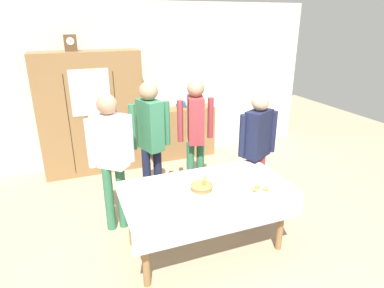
# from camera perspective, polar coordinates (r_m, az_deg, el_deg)

# --- Properties ---
(ground_plane) EXTENTS (12.00, 12.00, 0.00)m
(ground_plane) POSITION_cam_1_polar(r_m,az_deg,el_deg) (4.09, 1.06, -15.56)
(ground_plane) COLOR tan
(ground_plane) RESTS_ON ground
(back_wall) EXTENTS (6.40, 0.10, 2.70)m
(back_wall) POSITION_cam_1_polar(r_m,az_deg,el_deg) (5.92, -8.79, 10.16)
(back_wall) COLOR silver
(back_wall) RESTS_ON ground
(dining_table) EXTENTS (1.79, 0.96, 0.75)m
(dining_table) POSITION_cam_1_polar(r_m,az_deg,el_deg) (3.55, 2.59, -9.17)
(dining_table) COLOR olive
(dining_table) RESTS_ON ground
(wall_cabinet) EXTENTS (1.62, 0.46, 1.97)m
(wall_cabinet) POSITION_cam_1_polar(r_m,az_deg,el_deg) (5.59, -16.93, 5.01)
(wall_cabinet) COLOR olive
(wall_cabinet) RESTS_ON ground
(mantel_clock) EXTENTS (0.18, 0.11, 0.24)m
(mantel_clock) POSITION_cam_1_polar(r_m,az_deg,el_deg) (5.40, -20.26, 16.05)
(mantel_clock) COLOR brown
(mantel_clock) RESTS_ON wall_cabinet
(bookshelf_low) EXTENTS (1.19, 0.35, 0.92)m
(bookshelf_low) POSITION_cam_1_polar(r_m,az_deg,el_deg) (6.09, -1.80, 2.02)
(bookshelf_low) COLOR olive
(bookshelf_low) RESTS_ON ground
(book_stack) EXTENTS (0.17, 0.21, 0.12)m
(book_stack) POSITION_cam_1_polar(r_m,az_deg,el_deg) (5.95, -1.86, 6.72)
(book_stack) COLOR #B29333
(book_stack) RESTS_ON bookshelf_low
(tea_cup_back_edge) EXTENTS (0.13, 0.13, 0.06)m
(tea_cup_back_edge) POSITION_cam_1_polar(r_m,az_deg,el_deg) (3.77, 11.40, -5.48)
(tea_cup_back_edge) COLOR white
(tea_cup_back_edge) RESTS_ON dining_table
(tea_cup_mid_right) EXTENTS (0.13, 0.13, 0.06)m
(tea_cup_mid_right) POSITION_cam_1_polar(r_m,az_deg,el_deg) (3.65, 2.74, -5.96)
(tea_cup_mid_right) COLOR white
(tea_cup_mid_right) RESTS_ON dining_table
(tea_cup_far_right) EXTENTS (0.13, 0.13, 0.06)m
(tea_cup_far_right) POSITION_cam_1_polar(r_m,az_deg,el_deg) (3.64, -5.14, -6.12)
(tea_cup_far_right) COLOR silver
(tea_cup_far_right) RESTS_ON dining_table
(tea_cup_near_right) EXTENTS (0.13, 0.13, 0.06)m
(tea_cup_near_right) POSITION_cam_1_polar(r_m,az_deg,el_deg) (3.40, -4.27, -8.13)
(tea_cup_near_right) COLOR silver
(tea_cup_near_right) RESTS_ON dining_table
(tea_cup_front_edge) EXTENTS (0.13, 0.13, 0.06)m
(tea_cup_front_edge) POSITION_cam_1_polar(r_m,az_deg,el_deg) (4.01, 9.60, -3.72)
(tea_cup_front_edge) COLOR white
(tea_cup_front_edge) RESTS_ON dining_table
(tea_cup_mid_left) EXTENTS (0.13, 0.13, 0.06)m
(tea_cup_mid_left) POSITION_cam_1_polar(r_m,az_deg,el_deg) (3.58, 6.74, -6.72)
(tea_cup_mid_left) COLOR silver
(tea_cup_mid_left) RESTS_ON dining_table
(bread_basket) EXTENTS (0.24, 0.24, 0.16)m
(bread_basket) POSITION_cam_1_polar(r_m,az_deg,el_deg) (3.46, 1.68, -7.39)
(bread_basket) COLOR #9E7542
(bread_basket) RESTS_ON dining_table
(pastry_plate) EXTENTS (0.28, 0.28, 0.05)m
(pastry_plate) POSITION_cam_1_polar(r_m,az_deg,el_deg) (3.51, 11.64, -7.84)
(pastry_plate) COLOR white
(pastry_plate) RESTS_ON dining_table
(spoon_mid_left) EXTENTS (0.12, 0.02, 0.01)m
(spoon_mid_left) POSITION_cam_1_polar(r_m,az_deg,el_deg) (3.89, 4.71, -4.65)
(spoon_mid_left) COLOR silver
(spoon_mid_left) RESTS_ON dining_table
(spoon_front_edge) EXTENTS (0.12, 0.02, 0.01)m
(spoon_front_edge) POSITION_cam_1_polar(r_m,az_deg,el_deg) (3.25, -8.23, -10.33)
(spoon_front_edge) COLOR silver
(spoon_front_edge) RESTS_ON dining_table
(spoon_center) EXTENTS (0.12, 0.02, 0.01)m
(spoon_center) POSITION_cam_1_polar(r_m,az_deg,el_deg) (3.36, 5.66, -9.02)
(spoon_center) COLOR silver
(spoon_center) RESTS_ON dining_table
(person_behind_table_left) EXTENTS (0.52, 0.40, 1.69)m
(person_behind_table_left) POSITION_cam_1_polar(r_m,az_deg,el_deg) (4.50, 0.62, 2.79)
(person_behind_table_left) COLOR #33704C
(person_behind_table_left) RESTS_ON ground
(person_behind_table_right) EXTENTS (0.52, 0.34, 1.60)m
(person_behind_table_right) POSITION_cam_1_polar(r_m,az_deg,el_deg) (4.21, 11.20, 0.22)
(person_behind_table_right) COLOR #933338
(person_behind_table_right) RESTS_ON ground
(person_near_right_end) EXTENTS (0.52, 0.40, 1.72)m
(person_near_right_end) POSITION_cam_1_polar(r_m,az_deg,el_deg) (4.22, -7.18, 1.75)
(person_near_right_end) COLOR #191E38
(person_near_right_end) RESTS_ON ground
(person_beside_shelf) EXTENTS (0.52, 0.39, 1.67)m
(person_beside_shelf) POSITION_cam_1_polar(r_m,az_deg,el_deg) (3.86, -13.78, -1.15)
(person_beside_shelf) COLOR #33704C
(person_beside_shelf) RESTS_ON ground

